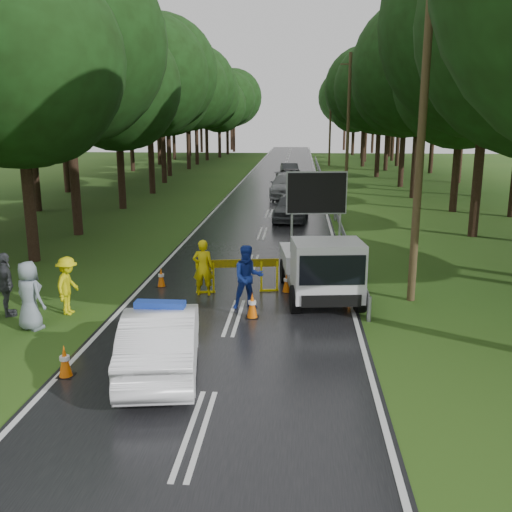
# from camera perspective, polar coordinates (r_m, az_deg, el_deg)

# --- Properties ---
(ground) EXTENTS (160.00, 160.00, 0.00)m
(ground) POSITION_cam_1_polar(r_m,az_deg,el_deg) (15.97, -2.18, -6.19)
(ground) COLOR #264E16
(ground) RESTS_ON ground
(road) EXTENTS (7.00, 140.00, 0.02)m
(road) POSITION_cam_1_polar(r_m,az_deg,el_deg) (45.29, 2.14, 6.70)
(road) COLOR black
(road) RESTS_ON ground
(guardrail) EXTENTS (0.12, 60.06, 0.70)m
(guardrail) POSITION_cam_1_polar(r_m,az_deg,el_deg) (44.91, 6.89, 7.24)
(guardrail) COLOR gray
(guardrail) RESTS_ON ground
(utility_pole_near) EXTENTS (1.40, 0.24, 10.00)m
(utility_pole_near) POSITION_cam_1_polar(r_m,az_deg,el_deg) (17.29, 16.25, 11.93)
(utility_pole_near) COLOR #473921
(utility_pole_near) RESTS_ON ground
(utility_pole_mid) EXTENTS (1.40, 0.24, 10.00)m
(utility_pole_mid) POSITION_cam_1_polar(r_m,az_deg,el_deg) (43.08, 9.20, 12.93)
(utility_pole_mid) COLOR #473921
(utility_pole_mid) RESTS_ON ground
(utility_pole_far) EXTENTS (1.40, 0.24, 10.00)m
(utility_pole_far) POSITION_cam_1_polar(r_m,az_deg,el_deg) (69.02, 7.43, 13.15)
(utility_pole_far) COLOR #473921
(utility_pole_far) RESTS_ON ground
(police_sedan) EXTENTS (2.20, 4.56, 1.59)m
(police_sedan) POSITION_cam_1_polar(r_m,az_deg,el_deg) (12.69, -9.43, -8.23)
(police_sedan) COLOR white
(police_sedan) RESTS_ON ground
(work_truck) EXTENTS (2.62, 4.91, 3.75)m
(work_truck) POSITION_cam_1_polar(r_m,az_deg,el_deg) (17.47, 6.50, -1.05)
(work_truck) COLOR gray
(work_truck) RESTS_ON ground
(barrier) EXTENTS (2.61, 0.50, 1.09)m
(barrier) POSITION_cam_1_polar(r_m,az_deg,el_deg) (18.00, -1.87, -1.17)
(barrier) COLOR yellow
(barrier) RESTS_ON ground
(officer) EXTENTS (0.66, 0.43, 1.79)m
(officer) POSITION_cam_1_polar(r_m,az_deg,el_deg) (17.77, -5.31, -1.18)
(officer) COLOR yellow
(officer) RESTS_ON ground
(civilian) EXTENTS (1.08, 0.95, 1.87)m
(civilian) POSITION_cam_1_polar(r_m,az_deg,el_deg) (16.48, -0.80, -2.14)
(civilian) COLOR #18319C
(civilian) RESTS_ON ground
(bystander_left) EXTENTS (0.64, 1.09, 1.66)m
(bystander_left) POSITION_cam_1_polar(r_m,az_deg,el_deg) (16.90, -18.31, -2.83)
(bystander_left) COLOR yellow
(bystander_left) RESTS_ON ground
(bystander_mid) EXTENTS (0.90, 1.15, 1.82)m
(bystander_mid) POSITION_cam_1_polar(r_m,az_deg,el_deg) (17.32, -23.73, -2.63)
(bystander_mid) COLOR #393B40
(bystander_mid) RESTS_ON ground
(bystander_right) EXTENTS (1.07, 0.92, 1.84)m
(bystander_right) POSITION_cam_1_polar(r_m,az_deg,el_deg) (15.97, -21.72, -3.71)
(bystander_right) COLOR gray
(bystander_right) RESTS_ON ground
(queue_car_first) EXTENTS (2.07, 4.49, 1.49)m
(queue_car_first) POSITION_cam_1_polar(r_m,az_deg,el_deg) (31.16, 3.54, 4.93)
(queue_car_first) COLOR #42454A
(queue_car_first) RESTS_ON ground
(queue_car_second) EXTENTS (2.24, 5.47, 1.59)m
(queue_car_second) POSITION_cam_1_polar(r_m,az_deg,el_deg) (40.89, 3.04, 7.06)
(queue_car_second) COLOR gray
(queue_car_second) RESTS_ON ground
(queue_car_third) EXTENTS (2.83, 5.34, 1.43)m
(queue_car_third) POSITION_cam_1_polar(r_m,az_deg,el_deg) (46.86, 3.58, 7.78)
(queue_car_third) COLOR black
(queue_car_third) RESTS_ON ground
(queue_car_fourth) EXTENTS (1.95, 4.37, 1.39)m
(queue_car_fourth) POSITION_cam_1_polar(r_m,az_deg,el_deg) (53.80, 3.38, 8.50)
(queue_car_fourth) COLOR #3D4044
(queue_car_fourth) RESTS_ON ground
(cone_near_left) EXTENTS (0.35, 0.35, 0.73)m
(cone_near_left) POSITION_cam_1_polar(r_m,az_deg,el_deg) (13.01, -18.58, -9.98)
(cone_near_left) COLOR black
(cone_near_left) RESTS_ON ground
(cone_center) EXTENTS (0.36, 0.36, 0.76)m
(cone_center) POSITION_cam_1_polar(r_m,az_deg,el_deg) (15.82, -0.38, -4.97)
(cone_center) COLOR black
(cone_center) RESTS_ON ground
(cone_far) EXTENTS (0.33, 0.33, 0.71)m
(cone_far) POSITION_cam_1_polar(r_m,az_deg,el_deg) (18.16, 3.10, -2.63)
(cone_far) COLOR black
(cone_far) RESTS_ON ground
(cone_left_mid) EXTENTS (0.32, 0.32, 0.67)m
(cone_left_mid) POSITION_cam_1_polar(r_m,az_deg,el_deg) (18.98, -9.46, -2.14)
(cone_left_mid) COLOR black
(cone_left_mid) RESTS_ON ground
(cone_right) EXTENTS (0.34, 0.34, 0.72)m
(cone_right) POSITION_cam_1_polar(r_m,az_deg,el_deg) (17.25, 9.09, -3.63)
(cone_right) COLOR black
(cone_right) RESTS_ON ground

